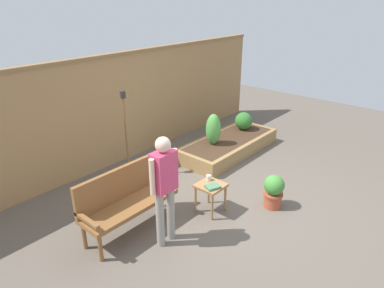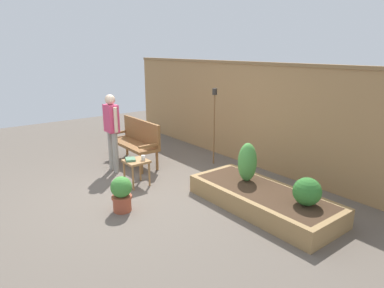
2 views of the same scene
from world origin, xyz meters
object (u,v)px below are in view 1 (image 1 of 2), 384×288
object	(u,v)px
book_on_table	(213,187)
side_table	(211,189)
garden_bench	(125,196)
person_by_bench	(164,182)
potted_boxwood	(274,190)
tiki_torch	(125,119)
shrub_far_corner	(244,121)
shrub_near_bench	(213,129)
cup_on_table	(209,178)

from	to	relation	value
book_on_table	side_table	bearing A→B (deg)	76.00
garden_bench	person_by_bench	xyz separation A→B (m)	(0.16, -0.63, 0.39)
garden_bench	potted_boxwood	bearing A→B (deg)	-34.93
tiki_torch	person_by_bench	world-z (taller)	tiki_torch
book_on_table	shrub_far_corner	bearing A→B (deg)	45.87
side_table	shrub_near_bench	bearing A→B (deg)	36.70
potted_boxwood	person_by_bench	bearing A→B (deg)	158.32
cup_on_table	potted_boxwood	world-z (taller)	cup_on_table
side_table	person_by_bench	xyz separation A→B (m)	(-0.97, 0.01, 0.54)
tiki_torch	book_on_table	bearing A→B (deg)	-89.92
book_on_table	person_by_bench	xyz separation A→B (m)	(-0.91, 0.09, 0.43)
cup_on_table	person_by_bench	bearing A→B (deg)	-174.89
garden_bench	tiki_torch	world-z (taller)	tiki_torch
person_by_bench	book_on_table	bearing A→B (deg)	-5.85
side_table	cup_on_table	distance (m)	0.18
side_table	garden_bench	bearing A→B (deg)	150.37
potted_boxwood	shrub_far_corner	size ratio (longest dim) A/B	1.40
shrub_far_corner	garden_bench	bearing A→B (deg)	-171.99
shrub_near_bench	person_by_bench	xyz separation A→B (m)	(-2.55, -1.17, 0.31)
shrub_far_corner	tiki_torch	world-z (taller)	tiki_torch
book_on_table	tiki_torch	xyz separation A→B (m)	(-0.00, 1.99, 0.62)
cup_on_table	tiki_torch	world-z (taller)	tiki_torch
cup_on_table	person_by_bench	world-z (taller)	person_by_bench
garden_bench	side_table	size ratio (longest dim) A/B	3.00
potted_boxwood	person_by_bench	xyz separation A→B (m)	(-1.73, 0.69, 0.64)
shrub_near_bench	potted_boxwood	bearing A→B (deg)	-114.00
shrub_near_bench	shrub_far_corner	xyz separation A→B (m)	(1.13, 0.00, -0.13)
shrub_near_bench	book_on_table	bearing A→B (deg)	-142.44
shrub_far_corner	person_by_bench	distance (m)	3.89
cup_on_table	book_on_table	bearing A→B (deg)	-126.16
book_on_table	potted_boxwood	distance (m)	1.03
cup_on_table	potted_boxwood	bearing A→B (deg)	-48.88
side_table	cup_on_table	world-z (taller)	cup_on_table
shrub_near_bench	shrub_far_corner	bearing A→B (deg)	0.00
potted_boxwood	cup_on_table	bearing A→B (deg)	131.12
side_table	tiki_torch	world-z (taller)	tiki_torch
side_table	person_by_bench	size ratio (longest dim) A/B	0.31
book_on_table	garden_bench	bearing A→B (deg)	167.27
potted_boxwood	shrub_near_bench	bearing A→B (deg)	66.00
garden_bench	shrub_far_corner	size ratio (longest dim) A/B	3.64
garden_bench	cup_on_table	world-z (taller)	garden_bench
side_table	shrub_near_bench	size ratio (longest dim) A/B	0.74
book_on_table	person_by_bench	bearing A→B (deg)	-164.47
potted_boxwood	tiki_torch	world-z (taller)	tiki_torch
shrub_far_corner	shrub_near_bench	bearing A→B (deg)	180.00
potted_boxwood	person_by_bench	world-z (taller)	person_by_bench
tiki_torch	person_by_bench	bearing A→B (deg)	-115.53
book_on_table	potted_boxwood	xyz separation A→B (m)	(0.82, -0.59, -0.20)
book_on_table	shrub_near_bench	world-z (taller)	shrub_near_bench
cup_on_table	shrub_near_bench	size ratio (longest dim) A/B	0.17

